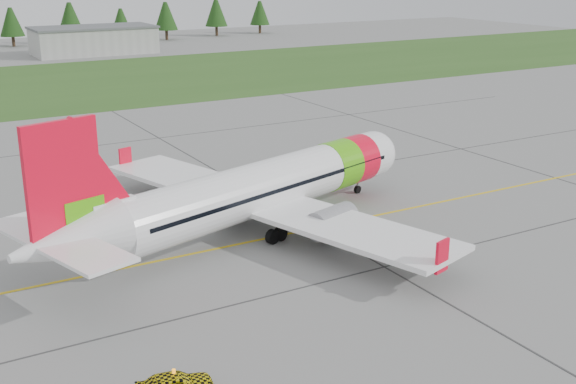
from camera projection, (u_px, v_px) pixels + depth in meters
ground at (241, 303)px, 40.35m from camera, size 320.00×320.00×0.00m
aircraft at (259, 189)px, 50.74m from camera, size 32.82×31.01×10.20m
follow_me_car at (173, 362)px, 31.18m from camera, size 1.40×1.57×3.41m
taxi_guideline at (186, 255)px, 46.94m from camera, size 120.00×0.25×0.02m
hangar_east at (94, 41)px, 148.74m from camera, size 24.00×12.00×5.20m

